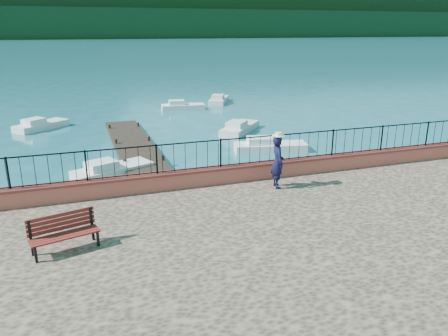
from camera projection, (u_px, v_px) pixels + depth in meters
ground at (273, 263)px, 12.32m from camera, size 2000.00×2000.00×0.00m
parapet at (229, 174)px, 15.19m from camera, size 28.00×0.46×0.58m
railing at (229, 153)px, 14.96m from camera, size 27.00×0.05×0.95m
dock at (138, 154)px, 22.45m from camera, size 2.00×16.00×0.30m
far_forest at (73, 24)px, 279.52m from camera, size 900.00×60.00×18.00m
foothills at (70, 6)px, 329.54m from camera, size 900.00×120.00×44.00m
companion_hill at (244, 33)px, 584.65m from camera, size 448.00×384.00×180.00m
park_bench at (65, 240)px, 10.50m from camera, size 1.68×0.91×0.89m
person at (278, 162)px, 14.49m from camera, size 0.51×0.70×1.78m
hat at (279, 134)px, 14.20m from camera, size 0.44×0.44×0.12m
boat_0 at (113, 167)px, 19.52m from camera, size 3.76×2.53×0.80m
boat_1 at (271, 144)px, 23.45m from camera, size 4.05×2.13×0.80m
boat_2 at (240, 125)px, 27.87m from camera, size 3.58×3.79×0.80m
boat_3 at (41, 123)px, 28.60m from camera, size 3.52×3.26×0.80m
boat_4 at (183, 105)px, 35.41m from camera, size 3.59×1.72×0.80m
boat_5 at (219, 98)px, 38.74m from camera, size 2.86×3.90×0.80m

